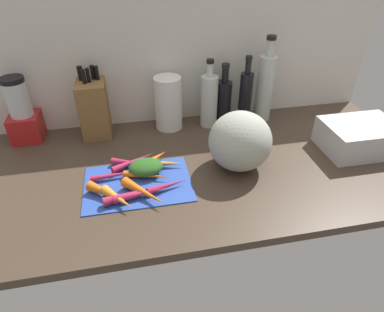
{
  "coord_description": "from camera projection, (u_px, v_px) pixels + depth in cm",
  "views": [
    {
      "loc": [
        -23.87,
        -97.57,
        71.63
      ],
      "look_at": [
        -6.33,
        -10.44,
        10.75
      ],
      "focal_mm": 30.82,
      "sensor_mm": 36.0,
      "label": 1
    }
  ],
  "objects": [
    {
      "name": "carrot_4",
      "position": [
        134.0,
        163.0,
        1.19
      ],
      "size": [
        16.94,
        8.39,
        2.48
      ],
      "primitive_type": "cone",
      "rotation": [
        0.0,
        1.57,
        -0.36
      ],
      "color": "#B2264C",
      "rests_on": "cutting_board"
    },
    {
      "name": "bottle_2",
      "position": [
        245.0,
        97.0,
        1.42
      ],
      "size": [
        5.53,
        5.53,
        30.12
      ],
      "color": "black",
      "rests_on": "ground_plane"
    },
    {
      "name": "carrot_2",
      "position": [
        141.0,
        194.0,
        1.05
      ],
      "size": [
        17.75,
        5.33,
        2.83
      ],
      "primitive_type": "cone",
      "rotation": [
        0.0,
        1.57,
        0.14
      ],
      "color": "#B2264C",
      "rests_on": "cutting_board"
    },
    {
      "name": "dish_rack",
      "position": [
        360.0,
        137.0,
        1.28
      ],
      "size": [
        28.14,
        20.6,
        10.94
      ],
      "primitive_type": "cube",
      "color": "silver",
      "rests_on": "ground_plane"
    },
    {
      "name": "carrot_0",
      "position": [
        170.0,
        164.0,
        1.19
      ],
      "size": [
        11.05,
        4.24,
        2.29
      ],
      "primitive_type": "cone",
      "rotation": [
        0.0,
        1.57,
        -0.18
      ],
      "color": "orange",
      "rests_on": "cutting_board"
    },
    {
      "name": "paper_towel_roll",
      "position": [
        168.0,
        103.0,
        1.39
      ],
      "size": [
        11.45,
        11.45,
        22.72
      ],
      "primitive_type": "cylinder",
      "color": "white",
      "rests_on": "ground_plane"
    },
    {
      "name": "carrot_8",
      "position": [
        168.0,
        185.0,
        1.09
      ],
      "size": [
        14.05,
        5.76,
        2.44
      ],
      "primitive_type": "cone",
      "rotation": [
        0.0,
        1.57,
        0.25
      ],
      "color": "#B2264C",
      "rests_on": "cutting_board"
    },
    {
      "name": "carrot_greens_pile",
      "position": [
        146.0,
        167.0,
        1.15
      ],
      "size": [
        12.0,
        9.23,
        5.08
      ],
      "primitive_type": "ellipsoid",
      "color": "#2D6023",
      "rests_on": "cutting_board"
    },
    {
      "name": "carrot_7",
      "position": [
        116.0,
        175.0,
        1.14
      ],
      "size": [
        17.63,
        3.57,
        2.2
      ],
      "primitive_type": "cone",
      "rotation": [
        0.0,
        1.57,
        0.08
      ],
      "color": "#B2264C",
      "rests_on": "cutting_board"
    },
    {
      "name": "carrot_1",
      "position": [
        117.0,
        198.0,
        1.03
      ],
      "size": [
        11.01,
        12.27,
        3.42
      ],
      "primitive_type": "cone",
      "rotation": [
        0.0,
        1.57,
        -0.88
      ],
      "color": "orange",
      "rests_on": "cutting_board"
    },
    {
      "name": "carrot_10",
      "position": [
        130.0,
        194.0,
        1.05
      ],
      "size": [
        17.45,
        7.13,
        2.94
      ],
      "primitive_type": "cone",
      "rotation": [
        0.0,
        1.57,
        0.25
      ],
      "color": "#B2264C",
      "rests_on": "cutting_board"
    },
    {
      "name": "ground_plane",
      "position": [
        203.0,
        166.0,
        1.24
      ],
      "size": [
        170.0,
        80.0,
        3.0
      ],
      "primitive_type": "cube",
      "color": "#47382B"
    },
    {
      "name": "bottle_0",
      "position": [
        209.0,
        100.0,
        1.41
      ],
      "size": [
        7.31,
        7.31,
        29.53
      ],
      "color": "silver",
      "rests_on": "ground_plane"
    },
    {
      "name": "carrot_3",
      "position": [
        147.0,
        176.0,
        1.13
      ],
      "size": [
        16.62,
        7.53,
        2.4
      ],
      "primitive_type": "cone",
      "rotation": [
        0.0,
        1.57,
        -0.32
      ],
      "color": "orange",
      "rests_on": "cutting_board"
    },
    {
      "name": "knife_block",
      "position": [
        94.0,
        107.0,
        1.35
      ],
      "size": [
        11.24,
        16.51,
        28.48
      ],
      "color": "brown",
      "rests_on": "ground_plane"
    },
    {
      "name": "carrot_6",
      "position": [
        107.0,
        193.0,
        1.05
      ],
      "size": [
        13.33,
        11.96,
        3.42
      ],
      "primitive_type": "cone",
      "rotation": [
        0.0,
        1.57,
        -0.7
      ],
      "color": "orange",
      "rests_on": "cutting_board"
    },
    {
      "name": "carrot_11",
      "position": [
        144.0,
        192.0,
        1.05
      ],
      "size": [
        14.49,
        15.72,
        3.47
      ],
      "primitive_type": "cone",
      "rotation": [
        0.0,
        1.57,
        -0.85
      ],
      "color": "orange",
      "rests_on": "cutting_board"
    },
    {
      "name": "blender_appliance",
      "position": [
        22.0,
        114.0,
        1.31
      ],
      "size": [
        11.64,
        11.64,
        26.6
      ],
      "color": "red",
      "rests_on": "ground_plane"
    },
    {
      "name": "winter_squash",
      "position": [
        240.0,
        141.0,
        1.15
      ],
      "size": [
        22.28,
        21.79,
        21.41
      ],
      "primitive_type": "ellipsoid",
      "color": "#B2B7A8",
      "rests_on": "ground_plane"
    },
    {
      "name": "wall_back",
      "position": [
        184.0,
        51.0,
        1.37
      ],
      "size": [
        170.0,
        3.0,
        60.0
      ],
      "primitive_type": "cube",
      "color": "silver",
      "rests_on": "ground_plane"
    },
    {
      "name": "cutting_board",
      "position": [
        138.0,
        183.0,
        1.12
      ],
      "size": [
        36.13,
        25.27,
        0.8
      ],
      "primitive_type": "cube",
      "color": "#2D51B7",
      "rests_on": "ground_plane"
    },
    {
      "name": "carrot_5",
      "position": [
        154.0,
        159.0,
        1.21
      ],
      "size": [
        11.78,
        10.83,
        3.54
      ],
      "primitive_type": "cone",
      "rotation": [
        0.0,
        1.57,
        0.71
      ],
      "color": "orange",
      "rests_on": "cutting_board"
    },
    {
      "name": "carrot_9",
      "position": [
        134.0,
        161.0,
        1.2
      ],
      "size": [
        16.79,
        10.54,
        2.64
      ],
      "primitive_type": "cone",
      "rotation": [
        0.0,
        1.57,
        0.49
      ],
      "color": "#B2264C",
      "rests_on": "cutting_board"
    },
    {
      "name": "bottle_3",
      "position": [
        265.0,
        86.0,
        1.44
      ],
      "size": [
        7.41,
        7.41,
        37.09
      ],
      "color": "silver",
      "rests_on": "ground_plane"
    },
    {
      "name": "bottle_1",
      "position": [
        224.0,
        100.0,
        1.44
      ],
      "size": [
        6.64,
        6.64,
        26.54
      ],
      "color": "black",
      "rests_on": "ground_plane"
    }
  ]
}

